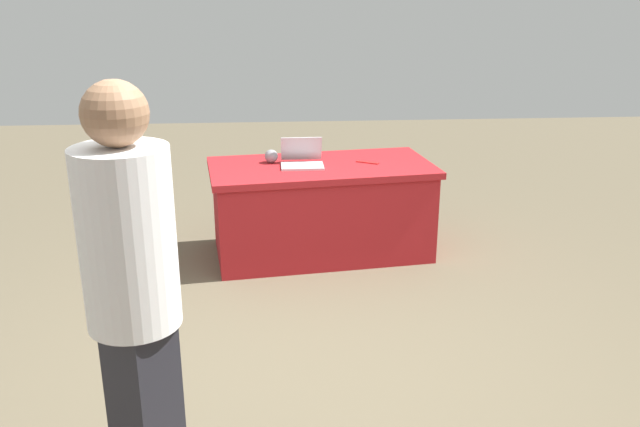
{
  "coord_description": "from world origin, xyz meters",
  "views": [
    {
      "loc": [
        0.15,
        3.12,
        2.02
      ],
      "look_at": [
        -0.09,
        -0.11,
        0.9
      ],
      "focal_mm": 37.16,
      "sensor_mm": 36.0,
      "label": 1
    }
  ],
  "objects_px": {
    "person_attendee_standing": "(133,291)",
    "laptop_silver": "(302,161)",
    "yarn_ball": "(271,156)",
    "scissors_red": "(368,162)",
    "table_foreground": "(321,209)"
  },
  "relations": [
    {
      "from": "person_attendee_standing",
      "to": "yarn_ball",
      "type": "height_order",
      "value": "person_attendee_standing"
    },
    {
      "from": "table_foreground",
      "to": "scissors_red",
      "type": "relative_size",
      "value": 9.98
    },
    {
      "from": "laptop_silver",
      "to": "scissors_red",
      "type": "xyz_separation_m",
      "value": [
        -0.51,
        -0.05,
        -0.04
      ]
    },
    {
      "from": "yarn_ball",
      "to": "scissors_red",
      "type": "bearing_deg",
      "value": 175.34
    },
    {
      "from": "laptop_silver",
      "to": "person_attendee_standing",
      "type": "bearing_deg",
      "value": 74.6
    },
    {
      "from": "yarn_ball",
      "to": "table_foreground",
      "type": "bearing_deg",
      "value": 167.18
    },
    {
      "from": "table_foreground",
      "to": "yarn_ball",
      "type": "relative_size",
      "value": 17.5
    },
    {
      "from": "laptop_silver",
      "to": "yarn_ball",
      "type": "xyz_separation_m",
      "value": [
        0.23,
        -0.11,
        0.01
      ]
    },
    {
      "from": "person_attendee_standing",
      "to": "scissors_red",
      "type": "height_order",
      "value": "person_attendee_standing"
    },
    {
      "from": "person_attendee_standing",
      "to": "yarn_ball",
      "type": "bearing_deg",
      "value": 127.62
    },
    {
      "from": "person_attendee_standing",
      "to": "scissors_red",
      "type": "bearing_deg",
      "value": 113.22
    },
    {
      "from": "table_foreground",
      "to": "scissors_red",
      "type": "xyz_separation_m",
      "value": [
        -0.36,
        -0.03,
        0.36
      ]
    },
    {
      "from": "yarn_ball",
      "to": "laptop_silver",
      "type": "bearing_deg",
      "value": 155.5
    },
    {
      "from": "person_attendee_standing",
      "to": "laptop_silver",
      "type": "distance_m",
      "value": 2.77
    },
    {
      "from": "person_attendee_standing",
      "to": "laptop_silver",
      "type": "relative_size",
      "value": 5.4
    }
  ]
}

